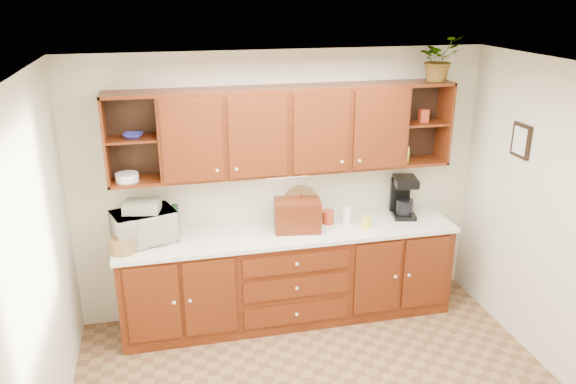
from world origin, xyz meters
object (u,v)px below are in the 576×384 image
microwave (144,227)px  coffee_maker (403,197)px  potted_plant (439,59)px  bread_box (297,215)px

microwave → coffee_maker: bearing=-16.0°
microwave → potted_plant: (2.79, 0.04, 1.41)m
potted_plant → microwave: bearing=-179.2°
potted_plant → coffee_maker: bearing=175.6°
bread_box → coffee_maker: coffee_maker is taller
coffee_maker → bread_box: bearing=-161.5°
coffee_maker → microwave: bearing=-166.2°
microwave → coffee_maker: coffee_maker is taller
microwave → potted_plant: 3.12m
bread_box → potted_plant: bearing=12.0°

